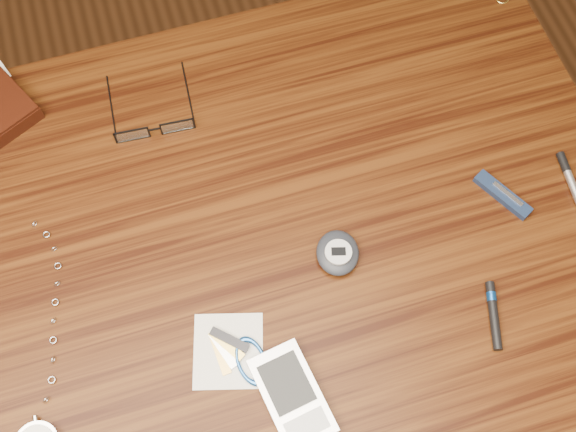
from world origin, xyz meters
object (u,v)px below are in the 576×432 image
object	(u,v)px
pedometer	(338,253)
notepad_keys	(240,356)
pocket_knife	(503,195)
desk	(256,261)
pda_phone	(292,396)
eyeglasses	(154,127)
silver_pen	(574,190)

from	to	relation	value
pedometer	notepad_keys	xyz separation A→B (m)	(-0.15, -0.09, -0.01)
notepad_keys	pocket_knife	size ratio (longest dim) A/B	1.35
desk	pda_phone	size ratio (longest dim) A/B	7.95
eyeglasses	pocket_knife	size ratio (longest dim) A/B	1.46
notepad_keys	silver_pen	xyz separation A→B (m)	(0.48, 0.08, 0.00)
pocket_knife	notepad_keys	bearing A→B (deg)	-165.05
desk	pedometer	size ratio (longest dim) A/B	13.45
eyeglasses	pedometer	bearing A→B (deg)	-54.11
pocket_knife	silver_pen	bearing A→B (deg)	-12.51
pocket_knife	pedometer	bearing A→B (deg)	-176.16
pda_phone	silver_pen	distance (m)	0.46
eyeglasses	pda_phone	xyz separation A→B (m)	(0.07, -0.40, -0.00)
notepad_keys	pda_phone	bearing A→B (deg)	-54.95
desk	notepad_keys	world-z (taller)	notepad_keys
pedometer	eyeglasses	bearing A→B (deg)	125.89
pedometer	silver_pen	size ratio (longest dim) A/B	0.56
pedometer	notepad_keys	distance (m)	0.18
pda_phone	pocket_knife	world-z (taller)	pda_phone
desk	pda_phone	distance (m)	0.24
eyeglasses	pda_phone	distance (m)	0.41
silver_pen	desk	bearing A→B (deg)	170.81
notepad_keys	desk	bearing A→B (deg)	68.52
notepad_keys	pedometer	bearing A→B (deg)	29.87
eyeglasses	silver_pen	size ratio (longest dim) A/B	0.91
pda_phone	silver_pen	world-z (taller)	pda_phone
desk	silver_pen	xyz separation A→B (m)	(0.42, -0.07, 0.11)
pda_phone	notepad_keys	world-z (taller)	pda_phone
pedometer	silver_pen	distance (m)	0.33
pda_phone	notepad_keys	size ratio (longest dim) A/B	1.13
notepad_keys	silver_pen	distance (m)	0.49
desk	silver_pen	distance (m)	0.44
notepad_keys	pocket_knife	world-z (taller)	pocket_knife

